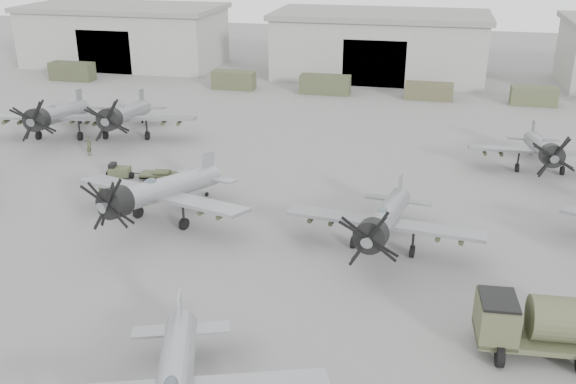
{
  "coord_description": "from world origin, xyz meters",
  "views": [
    {
      "loc": [
        7.67,
        -27.84,
        19.1
      ],
      "look_at": [
        -1.36,
        11.5,
        2.5
      ],
      "focal_mm": 40.0,
      "sensor_mm": 36.0,
      "label": 1
    }
  ],
  "objects_px": {
    "aircraft_far_1": "(543,149)",
    "tug_trailer": "(136,173)",
    "aircraft_mid_2": "(384,220)",
    "ground_crew": "(89,146)",
    "aircraft_far_0": "(124,115)",
    "fuel_tanker": "(561,323)",
    "aircraft_extra_652": "(56,115)",
    "aircraft_mid_1": "(157,191)"
  },
  "relations": [
    {
      "from": "aircraft_far_0",
      "to": "aircraft_far_1",
      "type": "height_order",
      "value": "aircraft_far_0"
    },
    {
      "from": "aircraft_far_0",
      "to": "aircraft_far_1",
      "type": "distance_m",
      "value": 38.2
    },
    {
      "from": "aircraft_mid_1",
      "to": "aircraft_extra_652",
      "type": "bearing_deg",
      "value": 153.41
    },
    {
      "from": "aircraft_extra_652",
      "to": "ground_crew",
      "type": "height_order",
      "value": "aircraft_extra_652"
    },
    {
      "from": "aircraft_mid_2",
      "to": "tug_trailer",
      "type": "relative_size",
      "value": 1.99
    },
    {
      "from": "fuel_tanker",
      "to": "ground_crew",
      "type": "xyz_separation_m",
      "value": [
        -36.8,
        21.82,
        -0.92
      ]
    },
    {
      "from": "aircraft_far_1",
      "to": "aircraft_far_0",
      "type": "bearing_deg",
      "value": 177.14
    },
    {
      "from": "aircraft_mid_1",
      "to": "fuel_tanker",
      "type": "xyz_separation_m",
      "value": [
        24.7,
        -9.59,
        -0.67
      ]
    },
    {
      "from": "aircraft_far_1",
      "to": "ground_crew",
      "type": "xyz_separation_m",
      "value": [
        -39.28,
        -4.21,
        -1.34
      ]
    },
    {
      "from": "aircraft_far_0",
      "to": "fuel_tanker",
      "type": "relative_size",
      "value": 1.7
    },
    {
      "from": "ground_crew",
      "to": "aircraft_far_1",
      "type": "bearing_deg",
      "value": -79.37
    },
    {
      "from": "aircraft_far_0",
      "to": "ground_crew",
      "type": "height_order",
      "value": "aircraft_far_0"
    },
    {
      "from": "aircraft_mid_2",
      "to": "aircraft_far_1",
      "type": "bearing_deg",
      "value": 62.43
    },
    {
      "from": "aircraft_mid_1",
      "to": "ground_crew",
      "type": "height_order",
      "value": "aircraft_mid_1"
    },
    {
      "from": "aircraft_extra_652",
      "to": "aircraft_far_0",
      "type": "bearing_deg",
      "value": 4.64
    },
    {
      "from": "aircraft_mid_2",
      "to": "ground_crew",
      "type": "distance_m",
      "value": 30.61
    },
    {
      "from": "aircraft_mid_2",
      "to": "ground_crew",
      "type": "xyz_separation_m",
      "value": [
        -27.63,
        13.09,
        -1.43
      ]
    },
    {
      "from": "aircraft_mid_1",
      "to": "aircraft_far_1",
      "type": "relative_size",
      "value": 1.12
    },
    {
      "from": "aircraft_far_1",
      "to": "ground_crew",
      "type": "distance_m",
      "value": 39.53
    },
    {
      "from": "aircraft_far_1",
      "to": "tug_trailer",
      "type": "xyz_separation_m",
      "value": [
        -32.67,
        -8.6,
        -1.72
      ]
    },
    {
      "from": "aircraft_mid_1",
      "to": "tug_trailer",
      "type": "distance_m",
      "value": 9.76
    },
    {
      "from": "aircraft_far_0",
      "to": "ground_crew",
      "type": "bearing_deg",
      "value": -111.63
    },
    {
      "from": "aircraft_mid_2",
      "to": "ground_crew",
      "type": "relative_size",
      "value": 7.42
    },
    {
      "from": "aircraft_far_0",
      "to": "aircraft_mid_2",
      "type": "bearing_deg",
      "value": -43.86
    },
    {
      "from": "aircraft_far_0",
      "to": "ground_crew",
      "type": "xyz_separation_m",
      "value": [
        -1.1,
        -5.09,
        -1.65
      ]
    },
    {
      "from": "tug_trailer",
      "to": "ground_crew",
      "type": "height_order",
      "value": "ground_crew"
    },
    {
      "from": "aircraft_mid_2",
      "to": "fuel_tanker",
      "type": "bearing_deg",
      "value": -37.2
    },
    {
      "from": "aircraft_extra_652",
      "to": "fuel_tanker",
      "type": "relative_size",
      "value": 1.7
    },
    {
      "from": "fuel_tanker",
      "to": "aircraft_extra_652",
      "type": "bearing_deg",
      "value": 144.74
    },
    {
      "from": "aircraft_mid_2",
      "to": "tug_trailer",
      "type": "distance_m",
      "value": 22.82
    },
    {
      "from": "aircraft_mid_2",
      "to": "tug_trailer",
      "type": "height_order",
      "value": "aircraft_mid_2"
    },
    {
      "from": "aircraft_far_1",
      "to": "tug_trailer",
      "type": "height_order",
      "value": "aircraft_far_1"
    },
    {
      "from": "aircraft_mid_2",
      "to": "fuel_tanker",
      "type": "height_order",
      "value": "aircraft_mid_2"
    },
    {
      "from": "aircraft_mid_2",
      "to": "ground_crew",
      "type": "bearing_deg",
      "value": 161.03
    },
    {
      "from": "tug_trailer",
      "to": "aircraft_extra_652",
      "type": "bearing_deg",
      "value": 139.94
    },
    {
      "from": "aircraft_far_1",
      "to": "aircraft_mid_2",
      "type": "bearing_deg",
      "value": -125.5
    },
    {
      "from": "ground_crew",
      "to": "aircraft_far_0",
      "type": "bearing_deg",
      "value": -7.67
    },
    {
      "from": "fuel_tanker",
      "to": "tug_trailer",
      "type": "xyz_separation_m",
      "value": [
        -30.18,
        17.43,
        -1.3
      ]
    },
    {
      "from": "aircraft_far_0",
      "to": "aircraft_extra_652",
      "type": "bearing_deg",
      "value": -175.36
    },
    {
      "from": "aircraft_mid_2",
      "to": "aircraft_far_0",
      "type": "distance_m",
      "value": 32.17
    },
    {
      "from": "aircraft_far_1",
      "to": "ground_crew",
      "type": "relative_size",
      "value": 7.04
    },
    {
      "from": "aircraft_far_0",
      "to": "fuel_tanker",
      "type": "bearing_deg",
      "value": -46.45
    }
  ]
}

